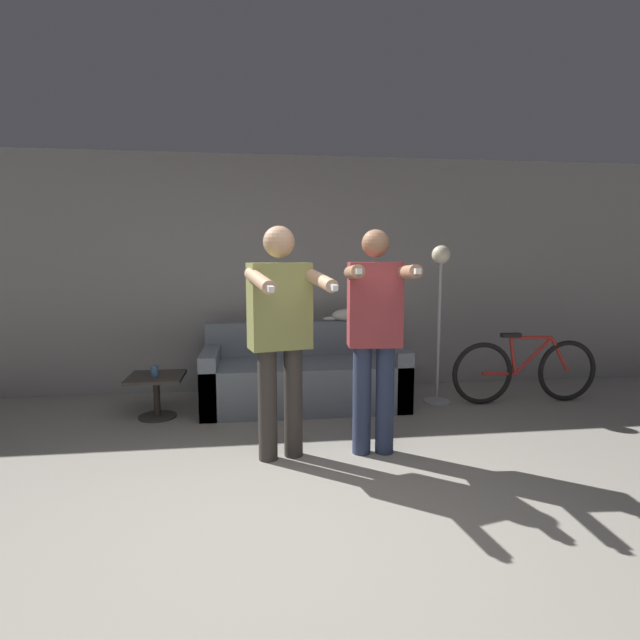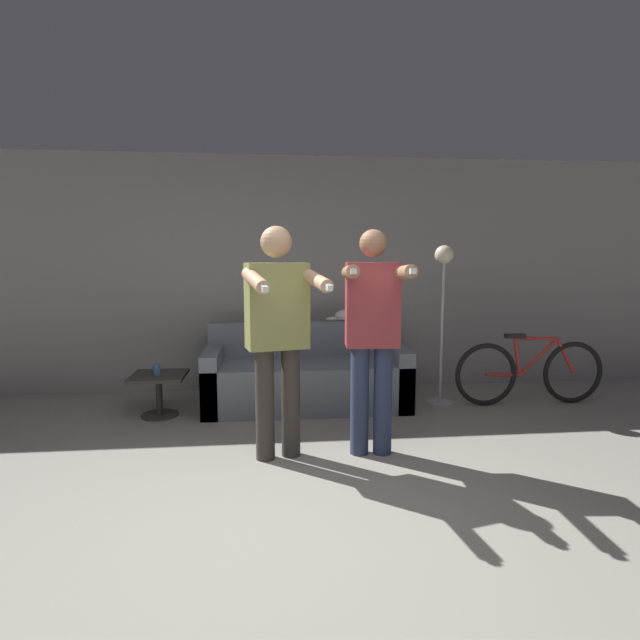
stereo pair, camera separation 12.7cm
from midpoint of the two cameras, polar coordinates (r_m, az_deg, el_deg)
ground_plane at (r=2.83m, az=-2.52°, el=-24.73°), size 16.00×16.00×0.00m
wall_back at (r=5.63m, az=-4.48°, el=5.18°), size 10.00×0.05×2.60m
couch at (r=5.09m, az=-0.88°, el=-6.64°), size 2.00×0.87×0.81m
person_left at (r=3.63m, az=-3.86°, el=-0.74°), size 0.61×0.75×1.72m
person_right at (r=3.72m, az=6.99°, el=-0.94°), size 0.50×0.70×1.70m
cat at (r=5.38m, az=4.18°, el=0.62°), size 0.44×0.12×0.16m
floor_lamp at (r=5.16m, az=14.57°, el=3.25°), size 0.27×0.27×1.61m
side_table at (r=4.96m, az=-17.24°, el=-7.18°), size 0.50×0.50×0.40m
cup at (r=4.90m, az=-17.44°, el=-5.46°), size 0.07×0.07×0.10m
bicycle at (r=5.55m, az=23.46°, el=-5.46°), size 1.57×0.07×0.73m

